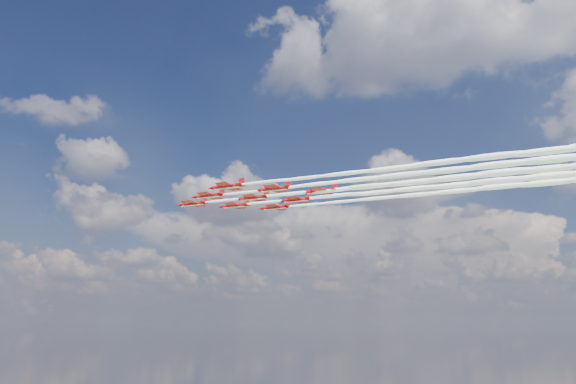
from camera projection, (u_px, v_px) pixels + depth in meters
name	position (u px, v px, depth m)	size (l,w,h in m)	color
jet_lead	(351.00, 188.00, 135.64)	(97.43, 8.48, 2.48)	red
jet_row2_port	(382.00, 177.00, 125.97)	(97.43, 8.48, 2.48)	red
jet_row2_starb	(396.00, 190.00, 138.01)	(97.43, 8.48, 2.48)	red
jet_row3_port	(418.00, 165.00, 116.29)	(97.43, 8.48, 2.48)	red
jet_row3_centre	(429.00, 180.00, 128.33)	(97.43, 8.48, 2.48)	red
jet_row3_starb	(439.00, 192.00, 140.37)	(97.43, 8.48, 2.48)	red
jet_row4_port	(468.00, 168.00, 118.65)	(97.43, 8.48, 2.48)	red
jet_row4_starb	(475.00, 183.00, 130.69)	(97.43, 8.48, 2.48)	red
jet_tail	(517.00, 171.00, 121.02)	(97.43, 8.48, 2.48)	red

